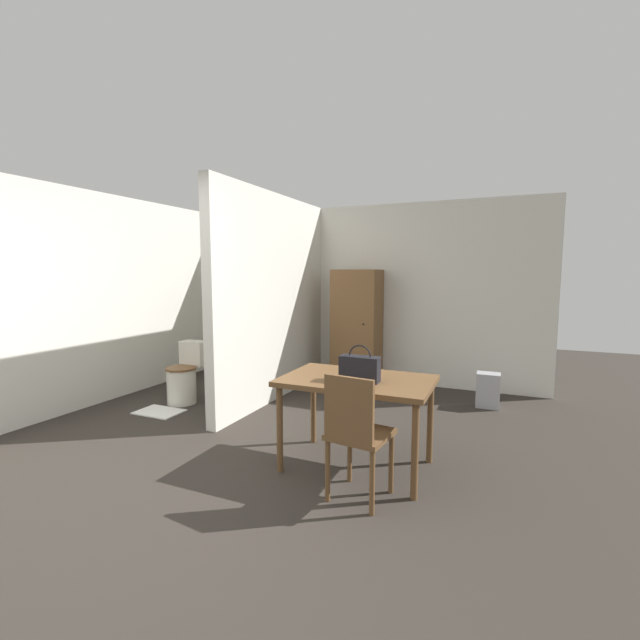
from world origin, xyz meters
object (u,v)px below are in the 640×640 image
Objects in this scene: handbag at (360,368)px; wooden_cabinet at (357,327)px; wooden_chair at (356,432)px; space_heater at (488,390)px; toilet at (185,377)px; dining_table at (357,388)px.

wooden_cabinet is at bearing 109.05° from handbag.
wooden_chair reaches higher than space_heater.
handbag reaches higher than space_heater.
handbag is (2.51, -0.91, 0.52)m from toilet.
space_heater is at bearing -13.01° from wooden_cabinet.
wooden_cabinet is at bearing 116.06° from wooden_chair.
toilet is 3.59m from space_heater.
dining_table is 1.63× the size of toilet.
wooden_chair is (0.16, -0.50, -0.16)m from dining_table.
wooden_chair is at bearing -74.36° from handbag.
wooden_chair is at bearing -71.42° from wooden_cabinet.
wooden_cabinet is at bearing 45.37° from toilet.
dining_table reaches higher than space_heater.
handbag is at bearing 113.12° from wooden_chair.
toilet is at bearing 161.38° from dining_table.
wooden_cabinet is 1.89m from space_heater.
wooden_cabinet is at bearing 108.68° from dining_table.
wooden_chair is at bearing -71.91° from dining_table.
handbag is (-0.12, 0.42, 0.34)m from wooden_chair.
handbag is at bearing -111.80° from space_heater.
handbag reaches higher than toilet.
wooden_chair is at bearing -26.88° from toilet.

